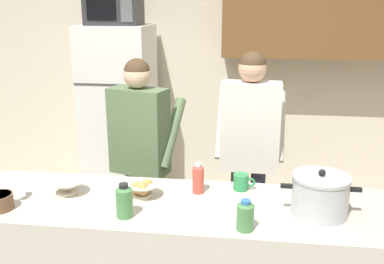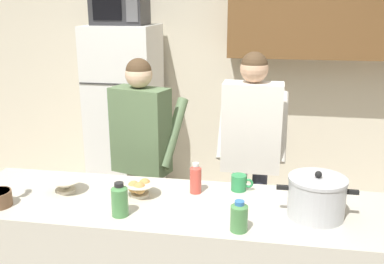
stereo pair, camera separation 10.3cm
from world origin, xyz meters
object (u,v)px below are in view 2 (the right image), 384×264
Objects in this scene: person_by_sink at (251,138)px; bottle_far_corner at (239,216)px; bread_bowl at (140,188)px; bottle_near_edge at (196,178)px; microwave at (120,9)px; coffee_mug at (239,183)px; person_near_pot at (142,142)px; refrigerator at (126,117)px; cooking_pot at (316,197)px; bottle_mid_counter at (120,199)px; empty_bowl at (66,185)px.

bottle_far_corner is at bearing -90.72° from person_by_sink.
bread_bowl is 1.05× the size of bottle_near_edge.
microwave is 2.48× the size of bread_bowl.
coffee_mug is (-0.04, -0.65, -0.07)m from person_by_sink.
bottle_near_edge reaches higher than coffee_mug.
bread_bowl is at bearing -75.20° from person_near_pot.
bread_bowl is at bearing -69.72° from refrigerator.
bottle_far_corner is at bearing -52.50° from person_near_pot.
bottle_near_edge is (-0.66, 0.19, -0.02)m from cooking_pot.
coffee_mug is at bearing -52.92° from refrigerator.
bread_bowl is at bearing 175.27° from cooking_pot.
person_by_sink reaches higher than bread_bowl.
coffee_mug is 0.73m from bottle_mid_counter.
person_near_pot is 8.77× the size of bottle_near_edge.
bottle_mid_counter is (0.63, -2.04, 0.12)m from refrigerator.
coffee_mug is at bearing -52.55° from microwave.
bread_bowl is at bearing -69.49° from microwave.
person_by_sink is at bearing 54.13° from bread_bowl.
person_near_pot is at bearing 129.31° from bottle_near_edge.
bottle_far_corner is (1.25, -2.10, 0.11)m from refrigerator.
empty_bowl is at bearing -178.19° from bread_bowl.
refrigerator is at bearing 110.28° from bread_bowl.
bottle_mid_counter is at bearing 174.82° from bottle_far_corner.
coffee_mug is at bearing 18.10° from bread_bowl.
person_by_sink is (0.79, 0.12, 0.03)m from person_near_pot.
refrigerator is 4.35× the size of cooking_pot.
refrigerator reaches higher than person_by_sink.
refrigerator is 2.14m from bottle_mid_counter.
cooking_pot reaches higher than empty_bowl.
bottle_mid_counter is at bearing -80.94° from person_near_pot.
refrigerator reaches higher than coffee_mug.
bottle_mid_counter is (-1.00, -0.16, -0.02)m from cooking_pot.
microwave is 2.04m from empty_bowl.
person_near_pot reaches higher than bottle_near_edge.
person_by_sink reaches higher than bottle_near_edge.
bottle_near_edge and bottle_mid_counter have the same top height.
bottle_mid_counter is at bearing -72.87° from refrigerator.
refrigerator is 9.22× the size of bread_bowl.
bottle_near_edge is (0.50, -0.60, 0.00)m from person_near_pot.
refrigerator is at bearing 113.67° from person_near_pot.
cooking_pot reaches higher than coffee_mug.
bottle_far_corner is at bearing -150.38° from cooking_pot.
bottle_near_edge is (-0.25, -0.08, 0.04)m from coffee_mug.
refrigerator reaches higher than empty_bowl.
bottle_far_corner is (0.03, -0.48, 0.03)m from coffee_mug.
coffee_mug is (-0.41, 0.26, -0.06)m from cooking_pot.
bottle_mid_counter reaches higher than bottle_far_corner.
person_by_sink is 8.61× the size of bread_bowl.
cooking_pot is 3.13× the size of coffee_mug.
bottle_mid_counter reaches higher than bread_bowl.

